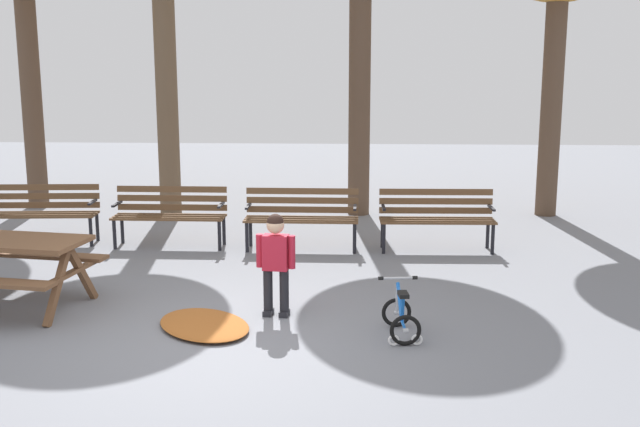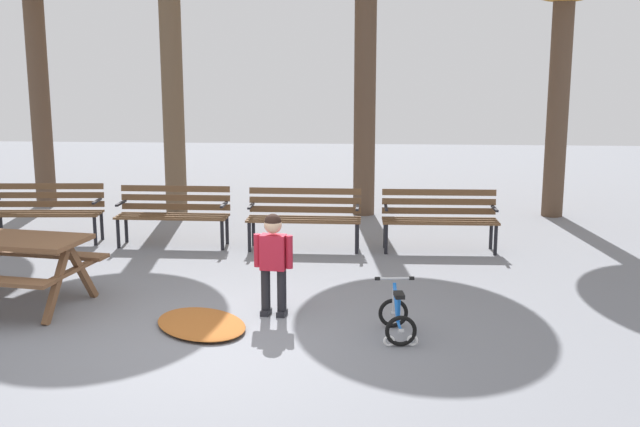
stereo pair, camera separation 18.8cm
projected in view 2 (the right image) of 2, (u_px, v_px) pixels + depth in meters
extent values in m
plane|color=slate|center=(206.00, 343.00, 7.24)|extent=(36.00, 36.00, 0.00)
cube|color=brown|center=(2.00, 239.00, 8.23)|extent=(1.90, 1.03, 0.05)
cube|color=brown|center=(34.00, 253.00, 8.81)|extent=(1.82, 0.52, 0.04)
cube|color=brown|center=(56.00, 285.00, 7.89)|extent=(0.15, 0.57, 0.76)
cube|color=brown|center=(82.00, 272.00, 8.37)|extent=(0.15, 0.57, 0.76)
cube|color=brown|center=(69.00, 272.00, 8.12)|extent=(0.25, 1.10, 0.04)
cube|color=brown|center=(50.00, 211.00, 11.34)|extent=(1.60, 0.19, 0.03)
cube|color=brown|center=(47.00, 213.00, 11.22)|extent=(1.60, 0.19, 0.03)
cube|color=brown|center=(44.00, 214.00, 11.11)|extent=(1.60, 0.19, 0.03)
cube|color=brown|center=(41.00, 216.00, 10.99)|extent=(1.60, 0.19, 0.03)
cube|color=brown|center=(50.00, 204.00, 11.36)|extent=(1.60, 0.16, 0.09)
cube|color=brown|center=(50.00, 195.00, 11.34)|extent=(1.60, 0.16, 0.09)
cube|color=brown|center=(49.00, 186.00, 11.31)|extent=(1.60, 0.16, 0.09)
cylinder|color=black|center=(95.00, 230.00, 11.06)|extent=(0.05, 0.05, 0.44)
cylinder|color=black|center=(102.00, 225.00, 11.41)|extent=(0.05, 0.05, 0.44)
cube|color=black|center=(97.00, 201.00, 11.15)|extent=(0.07, 0.40, 0.03)
cylinder|color=black|center=(1.00, 225.00, 11.40)|extent=(0.05, 0.05, 0.44)
cube|color=brown|center=(175.00, 214.00, 11.13)|extent=(1.60, 0.07, 0.03)
cube|color=brown|center=(173.00, 216.00, 11.01)|extent=(1.60, 0.07, 0.03)
cube|color=brown|center=(171.00, 217.00, 10.89)|extent=(1.60, 0.07, 0.03)
cube|color=brown|center=(169.00, 219.00, 10.78)|extent=(1.60, 0.07, 0.03)
cube|color=brown|center=(176.00, 207.00, 11.15)|extent=(1.60, 0.05, 0.09)
cube|color=brown|center=(176.00, 198.00, 11.12)|extent=(1.60, 0.05, 0.09)
cube|color=brown|center=(175.00, 189.00, 11.10)|extent=(1.60, 0.05, 0.09)
cylinder|color=black|center=(222.00, 235.00, 10.79)|extent=(0.05, 0.05, 0.44)
cylinder|color=black|center=(227.00, 229.00, 11.14)|extent=(0.05, 0.05, 0.44)
cube|color=black|center=(224.00, 205.00, 10.88)|extent=(0.04, 0.40, 0.03)
cylinder|color=black|center=(118.00, 233.00, 10.89)|extent=(0.05, 0.05, 0.44)
cylinder|color=black|center=(126.00, 228.00, 11.24)|extent=(0.05, 0.05, 0.44)
cube|color=black|center=(121.00, 203.00, 10.99)|extent=(0.04, 0.40, 0.03)
cube|color=brown|center=(305.00, 217.00, 10.92)|extent=(1.60, 0.08, 0.03)
cube|color=brown|center=(304.00, 219.00, 10.80)|extent=(1.60, 0.08, 0.03)
cube|color=brown|center=(303.00, 220.00, 10.68)|extent=(1.60, 0.08, 0.03)
cube|color=brown|center=(303.00, 222.00, 10.57)|extent=(1.60, 0.08, 0.03)
cube|color=brown|center=(305.00, 210.00, 10.94)|extent=(1.60, 0.05, 0.09)
cube|color=brown|center=(305.00, 200.00, 10.91)|extent=(1.60, 0.05, 0.09)
cube|color=brown|center=(305.00, 191.00, 10.89)|extent=(1.60, 0.05, 0.09)
cylinder|color=black|center=(357.00, 238.00, 10.57)|extent=(0.05, 0.05, 0.44)
cylinder|color=black|center=(357.00, 232.00, 10.93)|extent=(0.05, 0.05, 0.44)
cube|color=black|center=(357.00, 207.00, 10.67)|extent=(0.04, 0.40, 0.03)
cylinder|color=black|center=(249.00, 236.00, 10.68)|extent=(0.05, 0.05, 0.44)
cylinder|color=black|center=(253.00, 231.00, 11.03)|extent=(0.05, 0.05, 0.44)
cube|color=black|center=(251.00, 206.00, 10.78)|extent=(0.04, 0.40, 0.03)
cube|color=brown|center=(439.00, 218.00, 10.81)|extent=(1.60, 0.11, 0.03)
cube|color=brown|center=(439.00, 220.00, 10.70)|extent=(1.60, 0.11, 0.03)
cube|color=brown|center=(440.00, 222.00, 10.58)|extent=(1.60, 0.11, 0.03)
cube|color=brown|center=(441.00, 224.00, 10.46)|extent=(1.60, 0.11, 0.03)
cube|color=brown|center=(438.00, 211.00, 10.83)|extent=(1.60, 0.08, 0.09)
cube|color=brown|center=(439.00, 202.00, 10.81)|extent=(1.60, 0.08, 0.09)
cube|color=brown|center=(439.00, 192.00, 10.78)|extent=(1.60, 0.08, 0.09)
cylinder|color=black|center=(496.00, 240.00, 10.49)|extent=(0.05, 0.05, 0.44)
cylinder|color=black|center=(491.00, 234.00, 10.84)|extent=(0.05, 0.05, 0.44)
cube|color=black|center=(495.00, 209.00, 10.59)|extent=(0.05, 0.40, 0.03)
cylinder|color=black|center=(386.00, 238.00, 10.56)|extent=(0.05, 0.05, 0.44)
cylinder|color=black|center=(385.00, 233.00, 10.91)|extent=(0.05, 0.05, 0.44)
cube|color=black|center=(386.00, 208.00, 10.65)|extent=(0.05, 0.40, 0.03)
cylinder|color=black|center=(282.00, 293.00, 7.97)|extent=(0.10, 0.10, 0.50)
cube|color=black|center=(282.00, 313.00, 8.02)|extent=(0.11, 0.17, 0.06)
cylinder|color=black|center=(266.00, 292.00, 8.01)|extent=(0.10, 0.10, 0.50)
cube|color=black|center=(266.00, 312.00, 8.05)|extent=(0.11, 0.17, 0.06)
cube|color=#B71E33|center=(273.00, 252.00, 7.91)|extent=(0.28, 0.19, 0.37)
sphere|color=#E0B28E|center=(273.00, 225.00, 7.85)|extent=(0.18, 0.18, 0.18)
sphere|color=black|center=(273.00, 222.00, 7.84)|extent=(0.17, 0.17, 0.17)
cylinder|color=#B71E33|center=(289.00, 252.00, 7.87)|extent=(0.07, 0.07, 0.35)
cylinder|color=#B71E33|center=(257.00, 250.00, 7.94)|extent=(0.07, 0.07, 0.35)
torus|color=black|center=(393.00, 313.00, 7.64)|extent=(0.30, 0.07, 0.30)
cylinder|color=silver|center=(393.00, 313.00, 7.64)|extent=(0.05, 0.05, 0.04)
torus|color=black|center=(401.00, 331.00, 7.13)|extent=(0.30, 0.07, 0.30)
cylinder|color=silver|center=(401.00, 331.00, 7.13)|extent=(0.05, 0.05, 0.04)
torus|color=white|center=(389.00, 341.00, 7.15)|extent=(0.11, 0.04, 0.11)
torus|color=white|center=(412.00, 340.00, 7.16)|extent=(0.11, 0.04, 0.11)
cylinder|color=blue|center=(396.00, 302.00, 7.43)|extent=(0.07, 0.31, 0.32)
cylinder|color=blue|center=(398.00, 309.00, 7.28)|extent=(0.04, 0.08, 0.27)
cylinder|color=blue|center=(399.00, 326.00, 7.23)|extent=(0.05, 0.20, 0.05)
cylinder|color=silver|center=(394.00, 298.00, 7.59)|extent=(0.04, 0.07, 0.32)
cylinder|color=blue|center=(397.00, 293.00, 7.39)|extent=(0.07, 0.32, 0.05)
cube|color=black|center=(399.00, 295.00, 7.23)|extent=(0.11, 0.18, 0.04)
cylinder|color=silver|center=(395.00, 278.00, 7.53)|extent=(0.34, 0.06, 0.02)
cylinder|color=black|center=(377.00, 279.00, 7.52)|extent=(0.05, 0.04, 0.04)
cylinder|color=black|center=(412.00, 278.00, 7.54)|extent=(0.05, 0.04, 0.04)
ellipsoid|color=#9E5623|center=(201.00, 324.00, 7.67)|extent=(1.33, 1.38, 0.07)
cylinder|color=brown|center=(40.00, 96.00, 13.82)|extent=(0.36, 0.36, 4.01)
cylinder|color=brown|center=(172.00, 88.00, 13.00)|extent=(0.37, 0.37, 4.35)
cylinder|color=brown|center=(365.00, 84.00, 12.94)|extent=(0.37, 0.37, 4.49)
cylinder|color=brown|center=(558.00, 106.00, 12.86)|extent=(0.36, 0.36, 3.77)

